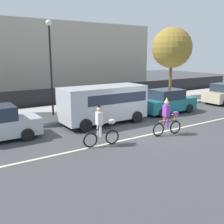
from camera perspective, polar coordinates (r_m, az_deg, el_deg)
ground_plane at (r=14.14m, az=8.41°, el=-4.03°), size 80.00×80.00×0.00m
road_centre_line at (r=13.79m, az=9.79°, el=-4.49°), size 36.00×0.14×0.01m
sidewalk_curb at (r=19.30m, az=-4.50°, el=0.75°), size 60.00×5.00×0.15m
fence_line at (r=21.73m, az=-8.24°, el=3.65°), size 40.00×0.08×1.40m
building_backdrop at (r=28.87m, az=-20.16°, el=10.88°), size 28.00×8.00×7.12m
parade_cyclist_zebra at (r=11.51m, az=-2.26°, el=-3.37°), size 1.71×0.51×1.92m
parade_cyclist_purple at (r=13.35m, az=12.04°, el=-1.42°), size 1.71×0.51×1.92m
parked_van_silver at (r=15.24m, az=-1.67°, el=2.24°), size 5.00×2.22×2.18m
parked_car_teal at (r=18.48m, az=11.92°, el=2.22°), size 4.10×1.92×1.64m
street_lamp_post at (r=16.87m, az=-13.28°, el=12.16°), size 0.36×0.36×5.86m
street_tree_near_lamp at (r=23.90m, az=12.90°, el=13.46°), size 3.48×3.48×6.13m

